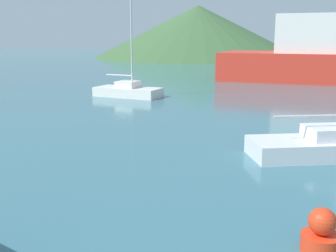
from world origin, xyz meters
TOP-DOWN VIEW (x-y plane):
  - sailboat_inner at (-9.43, 27.82)m, footprint 5.14×2.42m
  - sailboat_middle at (5.15, 16.39)m, footprint 6.31×4.76m
  - buoy_marker at (5.20, 8.60)m, footprint 0.85×0.85m
  - hill_west at (-22.90, 85.38)m, footprint 43.38×43.38m

SIDE VIEW (x-z plane):
  - buoy_marker at x=5.20m, z-range -0.09..0.89m
  - sailboat_inner at x=-9.43m, z-range -4.19..5.17m
  - sailboat_middle at x=5.15m, z-range -5.03..6.03m
  - hill_west at x=-22.90m, z-range 0.00..10.64m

